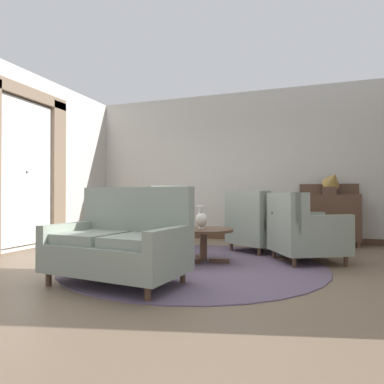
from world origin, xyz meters
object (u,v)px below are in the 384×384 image
at_px(porcelain_vase, 201,218).
at_px(side_table, 289,231).
at_px(armchair_near_sideboard, 303,232).
at_px(armchair_foreground_right, 165,223).
at_px(sideboard, 329,217).
at_px(gramophone, 332,182).
at_px(coffee_table, 203,235).
at_px(armchair_beside_settee, 255,226).
at_px(settee, 120,244).

distance_m(porcelain_vase, side_table, 1.29).
bearing_deg(armchair_near_sideboard, armchair_foreground_right, 51.87).
distance_m(porcelain_vase, sideboard, 2.92).
bearing_deg(side_table, porcelain_vase, -152.02).
distance_m(armchair_near_sideboard, gramophone, 1.98).
bearing_deg(armchair_foreground_right, armchair_near_sideboard, 123.08).
bearing_deg(sideboard, porcelain_vase, -127.38).
relative_size(coffee_table, armchair_near_sideboard, 0.71).
xyz_separation_m(coffee_table, armchair_near_sideboard, (1.30, 0.48, 0.04)).
bearing_deg(armchair_foreground_right, sideboard, 161.30).
bearing_deg(sideboard, coffee_table, -126.79).
xyz_separation_m(porcelain_vase, armchair_near_sideboard, (1.33, 0.47, -0.19)).
bearing_deg(coffee_table, armchair_beside_settee, 64.18).
height_order(armchair_beside_settee, armchair_near_sideboard, armchair_beside_settee).
distance_m(armchair_foreground_right, gramophone, 3.15).
xyz_separation_m(coffee_table, side_table, (1.10, 0.61, 0.04)).
relative_size(coffee_table, armchair_beside_settee, 0.73).
bearing_deg(armchair_near_sideboard, settee, 106.59).
bearing_deg(gramophone, porcelain_vase, -129.16).
bearing_deg(coffee_table, side_table, 28.99).
bearing_deg(gramophone, coffee_table, -128.57).
height_order(porcelain_vase, armchair_near_sideboard, armchair_near_sideboard).
height_order(settee, gramophone, gramophone).
height_order(coffee_table, gramophone, gramophone).
xyz_separation_m(porcelain_vase, settee, (-0.49, -1.31, -0.20)).
relative_size(porcelain_vase, side_table, 0.45).
xyz_separation_m(armchair_foreground_right, armchair_near_sideboard, (2.26, -0.41, -0.03)).
distance_m(porcelain_vase, armchair_beside_settee, 1.28).
distance_m(coffee_table, settee, 1.41).
bearing_deg(settee, side_table, 56.76).
relative_size(armchair_beside_settee, armchair_near_sideboard, 0.97).
relative_size(side_table, gramophone, 1.42).
relative_size(settee, armchair_foreground_right, 1.33).
bearing_deg(armchair_foreground_right, armchair_beside_settee, 142.39).
bearing_deg(sideboard, armchair_near_sideboard, -103.54).
relative_size(settee, side_table, 2.16).
relative_size(armchair_foreground_right, sideboard, 0.99).
bearing_deg(coffee_table, gramophone, 51.43).
height_order(coffee_table, side_table, side_table).
bearing_deg(armchair_near_sideboard, sideboard, -41.39).
bearing_deg(armchair_beside_settee, side_table, 171.02).
relative_size(armchair_beside_settee, sideboard, 0.98).
relative_size(porcelain_vase, gramophone, 0.64).
bearing_deg(porcelain_vase, gramophone, 50.84).
height_order(armchair_foreground_right, armchair_near_sideboard, armchair_foreground_right).
bearing_deg(gramophone, side_table, -112.89).
xyz_separation_m(porcelain_vase, sideboard, (1.77, 2.32, -0.08)).
height_order(porcelain_vase, side_table, porcelain_vase).
xyz_separation_m(coffee_table, gramophone, (1.79, 2.24, 0.80)).
relative_size(armchair_foreground_right, armchair_beside_settee, 1.01).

